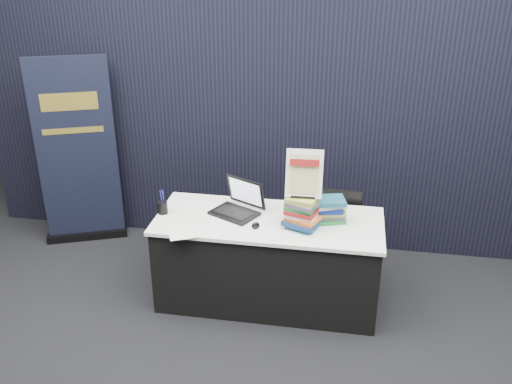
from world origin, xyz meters
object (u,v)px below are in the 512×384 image
object	(u,v)px
book_stack_short	(329,209)
stacking_chair	(337,237)
laptop	(235,205)
info_sign	(304,174)
book_stack_tall	(302,213)
pullup_banner	(78,163)
display_table	(268,260)

from	to	relation	value
book_stack_short	stacking_chair	world-z (taller)	book_stack_short
laptop	info_sign	xyz separation A→B (m)	(0.56, -0.15, 0.37)
book_stack_tall	pullup_banner	size ratio (longest dim) A/B	0.15
info_sign	stacking_chair	bearing A→B (deg)	51.65
laptop	info_sign	distance (m)	0.69
book_stack_short	pullup_banner	distance (m)	2.50
laptop	pullup_banner	distance (m)	1.78
pullup_banner	book_stack_tall	bearing A→B (deg)	-42.04
display_table	laptop	world-z (taller)	laptop
book_stack_tall	stacking_chair	xyz separation A→B (m)	(0.26, 0.39, -0.40)
book_stack_short	info_sign	xyz separation A→B (m)	(-0.20, -0.13, 0.34)
book_stack_tall	stacking_chair	world-z (taller)	book_stack_tall
stacking_chair	laptop	bearing A→B (deg)	-163.16
info_sign	book_stack_short	bearing A→B (deg)	30.45
book_stack_tall	info_sign	world-z (taller)	info_sign
book_stack_tall	pullup_banner	xyz separation A→B (m)	(-2.22, 0.82, -0.07)
book_stack_tall	book_stack_short	xyz separation A→B (m)	(0.20, 0.16, -0.03)
display_table	stacking_chair	distance (m)	0.62
display_table	book_stack_tall	distance (m)	0.58
laptop	stacking_chair	bearing A→B (deg)	41.56
display_table	info_sign	xyz separation A→B (m)	(0.27, -0.06, 0.81)
laptop	book_stack_tall	distance (m)	0.59
laptop	pullup_banner	size ratio (longest dim) A/B	0.24
book_stack_tall	book_stack_short	bearing A→B (deg)	38.51
laptop	book_stack_short	distance (m)	0.76
book_stack_tall	info_sign	bearing A→B (deg)	90.00
display_table	book_stack_short	bearing A→B (deg)	7.85
laptop	stacking_chair	distance (m)	0.92
book_stack_short	stacking_chair	xyz separation A→B (m)	(0.07, 0.24, -0.37)
info_sign	pullup_banner	distance (m)	2.38
display_table	info_sign	size ratio (longest dim) A/B	4.80
laptop	info_sign	world-z (taller)	info_sign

